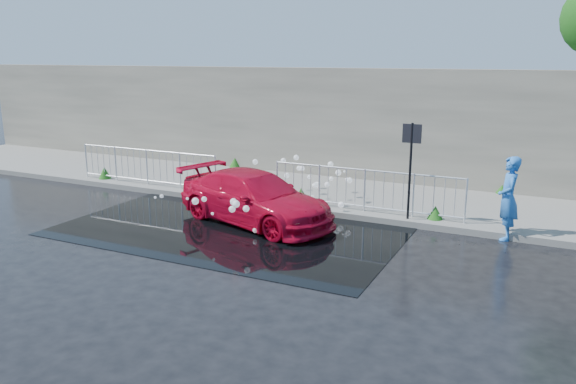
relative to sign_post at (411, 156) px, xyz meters
The scene contains 12 objects.
ground 5.50m from the sign_post, 143.57° to the right, with size 90.00×90.00×0.00m, color black.
pavement 4.90m from the sign_post, 155.66° to the left, with size 30.00×4.00×0.15m, color slate.
curb 4.51m from the sign_post, behind, with size 30.00×0.25×0.16m, color slate.
retaining_wall 5.87m from the sign_post, 135.69° to the left, with size 30.00×0.60×3.50m, color #646054.
puddle 4.59m from the sign_post, 150.42° to the right, with size 8.00×5.00×0.01m, color black.
sign_post is the anchor object (origin of this frame).
railing_left 8.26m from the sign_post, behind, with size 5.05×0.05×1.10m.
railing_right 1.57m from the sign_post, 168.23° to the left, with size 5.05×0.05×1.10m.
weeds 4.93m from the sign_post, 164.25° to the left, with size 12.17×3.93×0.41m.
water_spray 3.56m from the sign_post, behind, with size 3.64×5.37×1.08m.
red_car 3.90m from the sign_post, 157.37° to the right, with size 1.77×4.35×1.26m, color #BA0725.
person 2.38m from the sign_post, ahead, with size 0.69×0.45×1.89m, color blue.
Camera 1 is at (7.31, -10.01, 4.04)m, focal length 35.00 mm.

